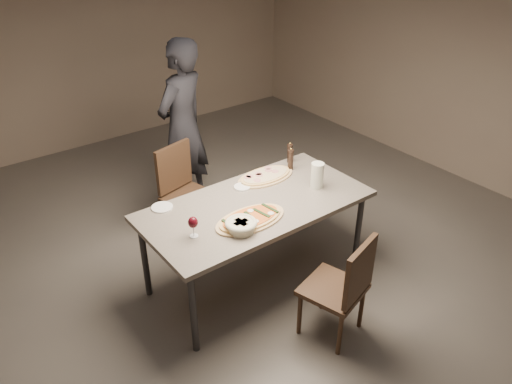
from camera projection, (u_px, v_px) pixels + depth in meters
room at (256, 126)px, 3.57m from camera, size 7.00×7.00×7.00m
dining_table at (256, 209)px, 3.93m from camera, size 1.80×0.90×0.75m
zucchini_pizza at (250, 219)px, 3.68m from camera, size 0.58×0.32×0.05m
ham_pizza at (265, 176)px, 4.25m from camera, size 0.54×0.30×0.04m
bread_basket at (241, 225)px, 3.55m from camera, size 0.23×0.23×0.08m
oil_dish at (242, 187)px, 4.10m from camera, size 0.13×0.13×0.02m
pepper_mill_left at (290, 153)px, 4.46m from camera, size 0.05×0.05×0.19m
pepper_mill_right at (291, 159)px, 4.34m from camera, size 0.05×0.05×0.21m
carafe at (317, 175)px, 4.06m from camera, size 0.11×0.11×0.22m
wine_glass at (193, 223)px, 3.45m from camera, size 0.07×0.07×0.16m
side_plate at (162, 207)px, 3.83m from camera, size 0.17×0.17×0.01m
chair_near at (344, 285)px, 3.48m from camera, size 0.50×0.50×0.85m
chair_far at (183, 187)px, 4.62m from camera, size 0.51×0.51×0.89m
diner at (183, 127)px, 4.90m from camera, size 0.75×0.64×1.74m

